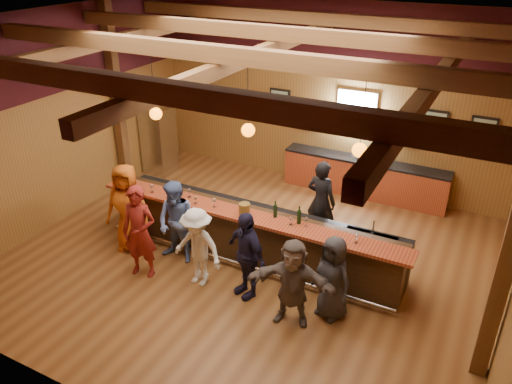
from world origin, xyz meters
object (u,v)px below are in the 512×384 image
at_px(bottle_a, 275,211).
at_px(ice_bucket, 245,209).
at_px(bar_counter, 253,233).
at_px(back_bar_cabinet, 364,178).
at_px(stainless_fridge, 159,140).
at_px(customer_white, 197,247).
at_px(bartender, 321,201).
at_px(customer_dark, 333,278).
at_px(customer_denim, 177,223).
at_px(customer_navy, 246,255).
at_px(customer_orange, 128,208).
at_px(customer_brown, 293,282).
at_px(customer_redvest, 140,232).

bearing_deg(bottle_a, ice_bucket, -162.07).
bearing_deg(bottle_a, bar_counter, 162.69).
bearing_deg(back_bar_cabinet, bar_counter, -108.34).
height_order(stainless_fridge, customer_white, stainless_fridge).
bearing_deg(ice_bucket, bartender, 58.24).
distance_m(customer_dark, bartender, 2.40).
xyz_separation_m(back_bar_cabinet, stainless_fridge, (-5.30, -1.12, 0.42)).
xyz_separation_m(back_bar_cabinet, bottle_a, (-0.64, -3.74, 0.76)).
relative_size(customer_denim, customer_dark, 1.12).
bearing_deg(bartender, customer_navy, 88.15).
xyz_separation_m(customer_denim, customer_dark, (3.20, -0.18, -0.09)).
distance_m(customer_orange, customer_brown, 3.83).
bearing_deg(customer_navy, customer_dark, 31.28).
height_order(customer_redvest, customer_dark, customer_redvest).
xyz_separation_m(customer_navy, bottle_a, (0.09, 0.96, 0.41)).
relative_size(back_bar_cabinet, stainless_fridge, 2.22).
bearing_deg(customer_white, stainless_fridge, 139.33).
bearing_deg(customer_orange, bar_counter, 3.36).
bearing_deg(customer_brown, customer_orange, 160.96).
distance_m(stainless_fridge, customer_navy, 5.80).
height_order(bar_counter, bartender, bartender).
xyz_separation_m(customer_dark, bartender, (-1.02, 2.16, 0.14)).
height_order(bar_counter, bottle_a, bottle_a).
distance_m(customer_brown, bartender, 2.65).
bearing_deg(bar_counter, customer_dark, -26.41).
bearing_deg(customer_white, customer_navy, 12.61).
bearing_deg(stainless_fridge, bartender, -14.02).
relative_size(bar_counter, customer_redvest, 3.46).
height_order(customer_white, customer_dark, customer_white).
relative_size(customer_dark, bottle_a, 4.56).
relative_size(customer_redvest, customer_denim, 1.08).
height_order(customer_orange, customer_denim, customer_orange).
relative_size(ice_bucket, bottle_a, 0.69).
relative_size(customer_orange, customer_navy, 1.11).
bearing_deg(ice_bucket, customer_dark, -17.78).
height_order(back_bar_cabinet, bottle_a, bottle_a).
height_order(bar_counter, ice_bucket, ice_bucket).
xyz_separation_m(customer_denim, ice_bucket, (1.23, 0.45, 0.39)).
bearing_deg(customer_denim, customer_white, -29.07).
distance_m(customer_orange, customer_redvest, 0.99).
height_order(customer_white, customer_navy, customer_navy).
relative_size(back_bar_cabinet, customer_orange, 2.17).
relative_size(stainless_fridge, ice_bucket, 7.89).
xyz_separation_m(bar_counter, customer_navy, (0.45, -1.13, 0.30)).
bearing_deg(customer_dark, customer_orange, -159.93).
height_order(customer_navy, bartender, bartender).
distance_m(customer_orange, customer_navy, 2.81).
bearing_deg(customer_denim, ice_bucket, 22.10).
height_order(bar_counter, stainless_fridge, stainless_fridge).
height_order(stainless_fridge, customer_redvest, customer_redvest).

